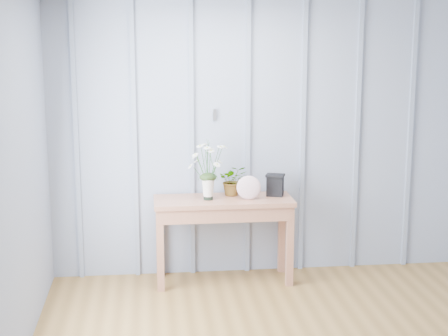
{
  "coord_description": "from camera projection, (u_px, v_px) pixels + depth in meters",
  "views": [
    {
      "loc": [
        -1.14,
        -3.73,
        2.18
      ],
      "look_at": [
        -0.5,
        1.94,
        1.03
      ],
      "focal_mm": 55.0,
      "sensor_mm": 36.0,
      "label": 1
    }
  ],
  "objects": [
    {
      "name": "room_shell",
      "position": [
        313.0,
        59.0,
        4.69
      ],
      "size": [
        4.0,
        4.5,
        2.5
      ],
      "color": "#8D96AE",
      "rests_on": "ground"
    },
    {
      "name": "sideboard",
      "position": [
        223.0,
        211.0,
        5.95
      ],
      "size": [
        1.2,
        0.45,
        0.75
      ],
      "color": "#985E46",
      "rests_on": "ground"
    },
    {
      "name": "daisy_vase",
      "position": [
        208.0,
        163.0,
        5.83
      ],
      "size": [
        0.36,
        0.27,
        0.51
      ],
      "color": "black",
      "rests_on": "sideboard"
    },
    {
      "name": "carved_box",
      "position": [
        275.0,
        185.0,
        6.01
      ],
      "size": [
        0.19,
        0.17,
        0.19
      ],
      "color": "black",
      "rests_on": "sideboard"
    },
    {
      "name": "spider_plant",
      "position": [
        233.0,
        180.0,
        6.03
      ],
      "size": [
        0.24,
        0.21,
        0.27
      ],
      "primitive_type": "imported",
      "rotation": [
        0.0,
        0.0,
        -0.01
      ],
      "color": "#1E3314",
      "rests_on": "sideboard"
    },
    {
      "name": "felt_disc_vessel",
      "position": [
        249.0,
        188.0,
        5.87
      ],
      "size": [
        0.22,
        0.1,
        0.21
      ],
      "primitive_type": "ellipsoid",
      "rotation": [
        0.0,
        0.0,
        -0.19
      ],
      "color": "#975C75",
      "rests_on": "sideboard"
    }
  ]
}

